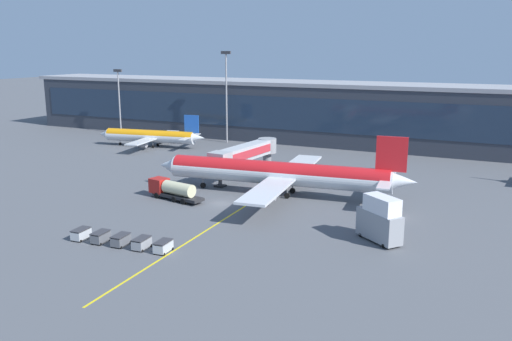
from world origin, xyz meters
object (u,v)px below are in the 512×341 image
(commuter_jet_near, at_px, (151,136))
(baggage_cart_1, at_px, (101,237))
(baggage_cart_4, at_px, (163,246))
(fuel_tanker, at_px, (173,189))
(baggage_cart_3, at_px, (142,243))
(baggage_cart_2, at_px, (121,240))
(catering_lift, at_px, (380,220))
(crew_van, at_px, (387,209))
(main_airliner, at_px, (279,173))
(baggage_cart_0, at_px, (81,234))

(commuter_jet_near, bearing_deg, baggage_cart_1, -59.06)
(baggage_cart_4, bearing_deg, fuel_tanker, 121.18)
(baggage_cart_3, bearing_deg, baggage_cart_2, -176.15)
(baggage_cart_3, relative_size, commuter_jet_near, 0.09)
(fuel_tanker, xyz_separation_m, catering_lift, (36.50, -5.33, 1.32))
(catering_lift, relative_size, baggage_cart_2, 2.51)
(baggage_cart_1, bearing_deg, crew_van, 40.45)
(main_airliner, relative_size, catering_lift, 6.77)
(fuel_tanker, bearing_deg, baggage_cart_0, -90.31)
(baggage_cart_3, xyz_separation_m, baggage_cart_4, (3.19, 0.21, 0.00))
(main_airliner, xyz_separation_m, fuel_tanker, (-15.23, -10.36, -2.18))
(crew_van, bearing_deg, baggage_cart_1, -139.55)
(baggage_cart_0, xyz_separation_m, baggage_cart_3, (9.58, 0.64, 0.00))
(baggage_cart_3, bearing_deg, commuter_jet_near, 125.34)
(crew_van, height_order, baggage_cart_0, crew_van)
(fuel_tanker, relative_size, baggage_cart_2, 4.03)
(baggage_cart_3, xyz_separation_m, commuter_jet_near, (-42.96, 60.58, 2.10))
(main_airliner, bearing_deg, commuter_jet_near, 149.15)
(main_airliner, relative_size, baggage_cart_0, 17.03)
(baggage_cart_1, distance_m, commuter_jet_near, 71.16)
(main_airliner, height_order, baggage_cart_3, main_airliner)
(baggage_cart_1, bearing_deg, baggage_cart_3, 3.85)
(main_airliner, xyz_separation_m, crew_van, (19.96, -4.53, -2.61))
(baggage_cart_1, bearing_deg, baggage_cart_0, -176.15)
(baggage_cart_1, bearing_deg, commuter_jet_near, 120.94)
(baggage_cart_3, relative_size, baggage_cart_4, 1.00)
(baggage_cart_0, height_order, baggage_cart_1, same)
(baggage_cart_2, bearing_deg, main_airliner, 74.22)
(baggage_cart_2, distance_m, baggage_cart_4, 6.40)
(crew_van, distance_m, commuter_jet_near, 76.49)
(fuel_tanker, relative_size, crew_van, 2.15)
(main_airliner, relative_size, commuter_jet_near, 1.54)
(catering_lift, distance_m, baggage_cart_2, 34.28)
(catering_lift, distance_m, baggage_cart_1, 37.22)
(catering_lift, bearing_deg, fuel_tanker, 171.69)
(baggage_cart_2, height_order, baggage_cart_4, same)
(crew_van, bearing_deg, catering_lift, -83.29)
(main_airliner, bearing_deg, baggage_cart_2, -105.78)
(catering_lift, height_order, crew_van, catering_lift)
(fuel_tanker, bearing_deg, main_airliner, 34.22)
(baggage_cart_4, bearing_deg, crew_van, 49.87)
(baggage_cart_1, xyz_separation_m, baggage_cart_4, (9.58, 0.64, 0.00))
(baggage_cart_2, bearing_deg, fuel_tanker, 106.37)
(catering_lift, bearing_deg, baggage_cart_1, -154.11)
(baggage_cart_3, bearing_deg, baggage_cart_4, 3.85)
(baggage_cart_0, bearing_deg, baggage_cart_3, 3.85)
(fuel_tanker, xyz_separation_m, baggage_cart_1, (3.08, -21.55, -0.96))
(baggage_cart_4, distance_m, commuter_jet_near, 76.02)
(baggage_cart_1, relative_size, baggage_cart_3, 1.00)
(baggage_cart_2, relative_size, baggage_cart_3, 1.00)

